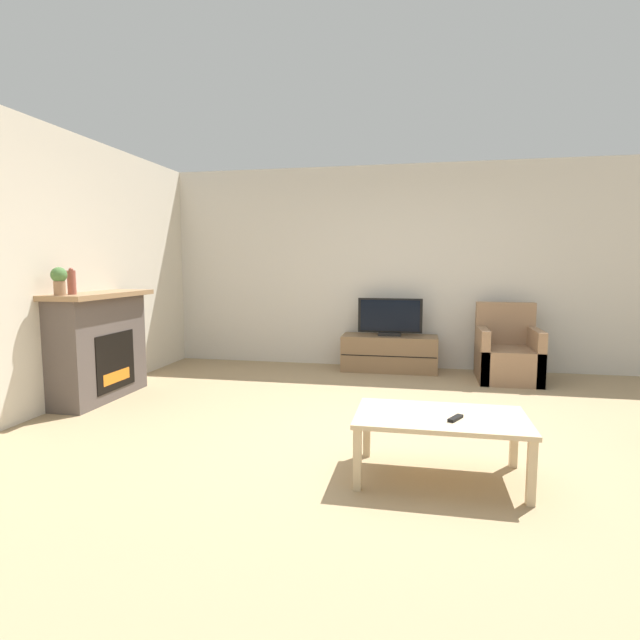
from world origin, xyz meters
TOP-DOWN VIEW (x-y plane):
  - ground_plane at (0.00, 0.00)m, footprint 24.00×24.00m
  - wall_back at (0.00, 2.83)m, footprint 12.00×0.06m
  - wall_left at (-3.29, 0.00)m, footprint 0.06×12.00m
  - fireplace at (-3.07, 0.55)m, footprint 0.49×1.28m
  - mantel_vase_left at (-3.05, 0.16)m, footprint 0.08×0.08m
  - potted_plant at (-3.05, 0.00)m, footprint 0.14×0.14m
  - tv_stand at (-0.22, 2.53)m, footprint 1.23×0.47m
  - tv at (-0.22, 2.52)m, footprint 0.83×0.18m
  - armchair at (1.21, 2.27)m, footprint 0.70×0.76m
  - coffee_table at (0.31, -0.75)m, footprint 1.09×0.64m
  - remote at (0.40, -0.83)m, footprint 0.11×0.15m

SIDE VIEW (x-z plane):
  - ground_plane at x=0.00m, z-range 0.00..0.00m
  - tv_stand at x=-0.22m, z-range 0.00..0.47m
  - armchair at x=1.21m, z-range -0.16..0.76m
  - coffee_table at x=0.31m, z-range 0.16..0.58m
  - remote at x=0.40m, z-range 0.42..0.44m
  - fireplace at x=-3.07m, z-range 0.01..1.12m
  - tv at x=-0.22m, z-range 0.45..0.94m
  - mantel_vase_left at x=-3.05m, z-range 1.10..1.35m
  - potted_plant at x=-3.05m, z-range 1.13..1.39m
  - wall_back at x=0.00m, z-range 0.00..2.70m
  - wall_left at x=-3.29m, z-range 0.00..2.70m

